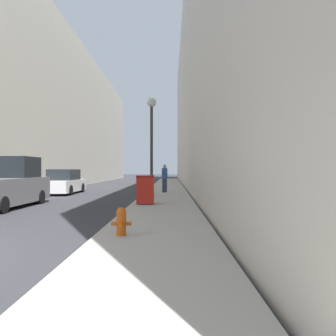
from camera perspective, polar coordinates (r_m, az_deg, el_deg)
The scene contains 9 objects.
sidewalk_right at distance 23.18m, azimuth -0.29°, elevation -4.08°, with size 2.81×60.00×0.12m.
building_left_glass at distance 34.98m, azimuth -25.09°, elevation 8.93°, with size 12.00×60.00×14.35m.
building_right_stone at distance 32.85m, azimuth 13.51°, elevation 13.32°, with size 12.00×60.00×18.62m.
fire_hydrant at distance 7.59m, azimuth -8.15°, elevation -9.07°, with size 0.46×0.34×0.64m.
trash_bin at distance 14.14m, azimuth -3.98°, elevation -3.74°, with size 0.74×0.61×1.23m.
lamppost at distance 17.87m, azimuth -2.88°, elevation 6.48°, with size 0.51×0.51×5.38m.
pickup_truck at distance 15.52m, azimuth -26.60°, elevation -2.86°, with size 2.05×5.56×2.18m.
parked_sedan_near at distance 22.80m, azimuth -17.65°, elevation -2.44°, with size 1.84×4.56×1.62m.
pedestrian_on_sidewalk at distance 21.34m, azimuth -0.59°, elevation -1.80°, with size 0.37×0.24×1.82m.
Camera 1 is at (4.98, -5.13, 1.62)m, focal length 35.00 mm.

